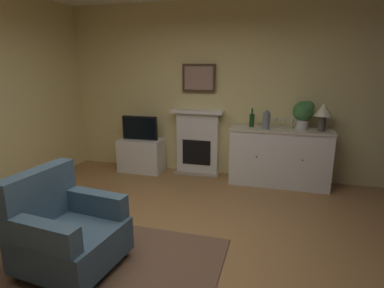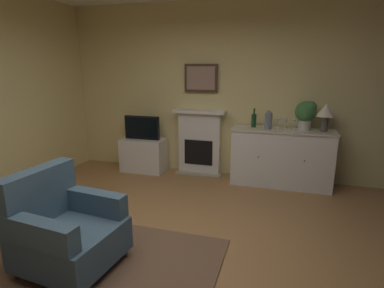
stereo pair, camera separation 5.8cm
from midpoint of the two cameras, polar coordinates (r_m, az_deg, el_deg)
The scene contains 16 objects.
ground_plane at distance 3.24m, azimuth -5.27°, elevation -21.13°, with size 5.28×5.38×0.10m, color #9E7042.
wall_rear at distance 5.21m, azimuth 5.39°, elevation 9.59°, with size 5.28×0.06×2.81m, color #EAD68C.
area_rug at distance 3.20m, azimuth -20.09°, elevation -21.25°, with size 2.48×1.86×0.02m, color brown.
fireplace_unit at distance 5.30m, azimuth 1.75°, elevation 0.34°, with size 0.87×0.30×1.10m.
framed_picture at distance 5.19m, azimuth 1.97°, elevation 11.93°, with size 0.55×0.04×0.45m.
sideboard_cabinet at distance 4.99m, azimuth 16.26°, elevation -2.37°, with size 1.51×0.49×0.89m.
table_lamp at distance 4.87m, azimuth 23.51°, elevation 5.33°, with size 0.26×0.26×0.40m.
wine_bottle at distance 4.92m, azimuth 11.54°, elevation 4.28°, with size 0.08×0.08×0.29m.
wine_glass_left at distance 4.89m, azimuth 15.86°, elevation 4.12°, with size 0.07×0.07×0.16m.
wine_glass_center at distance 4.85m, azimuth 17.15°, elevation 3.96°, with size 0.07×0.07×0.16m.
wine_glass_right at distance 4.83m, azimuth 18.45°, elevation 3.81°, with size 0.07×0.07×0.16m.
vase_decorative at distance 4.81m, azimuth 14.09°, elevation 4.30°, with size 0.11×0.11×0.28m.
tv_cabinet at distance 5.54m, azimuth -8.51°, elevation -1.96°, with size 0.75×0.42×0.58m.
tv_set at distance 5.41m, azimuth -8.80°, elevation 2.95°, with size 0.62×0.07×0.40m.
potted_plant_small at distance 4.90m, azimuth 20.43°, elevation 5.38°, with size 0.30×0.30×0.43m.
armchair at distance 3.13m, azimuth -21.71°, elevation -14.26°, with size 0.88×0.85×0.92m.
Camera 2 is at (1.05, -2.43, 1.83)m, focal length 29.24 mm.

